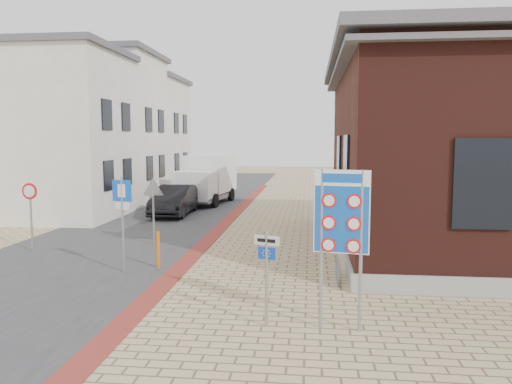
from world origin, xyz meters
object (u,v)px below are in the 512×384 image
at_px(box_truck, 207,179).
at_px(border_sign, 342,215).
at_px(sedan, 175,200).
at_px(bollard, 158,250).
at_px(parking_sign, 122,207).
at_px(essen_sign, 267,264).

height_order(box_truck, border_sign, border_sign).
distance_m(sedan, bollard, 10.74).
bearing_deg(parking_sign, essen_sign, -27.11).
height_order(border_sign, bollard, border_sign).
relative_size(box_truck, essen_sign, 2.84).
bearing_deg(bollard, border_sign, -39.89).
distance_m(sedan, essen_sign, 15.96).
bearing_deg(border_sign, parking_sign, 157.69).
height_order(essen_sign, bollard, essen_sign).
distance_m(box_truck, parking_sign, 15.85).
xyz_separation_m(box_truck, essen_sign, (5.33, -19.56, -0.18)).
height_order(border_sign, parking_sign, border_sign).
relative_size(border_sign, parking_sign, 1.17).
distance_m(box_truck, border_sign, 20.74).
xyz_separation_m(parking_sign, bollard, (0.86, 0.57, -1.37)).
bearing_deg(essen_sign, box_truck, 124.29).
xyz_separation_m(sedan, essen_sign, (6.02, -14.77, 0.55)).
bearing_deg(border_sign, sedan, 126.55).
distance_m(essen_sign, parking_sign, 5.88).
bearing_deg(parking_sign, box_truck, 105.57).
distance_m(parking_sign, bollard, 1.71).
bearing_deg(essen_sign, bollard, 149.33).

